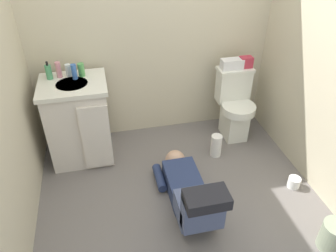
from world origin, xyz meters
TOP-DOWN VIEW (x-y plane):
  - ground_plane at (0.00, 0.00)m, footprint 2.90×3.14m
  - wall_back at (0.00, 1.11)m, footprint 2.56×0.08m
  - toilet at (0.80, 0.76)m, footprint 0.36×0.46m
  - vanity_cabinet at (-0.80, 0.74)m, footprint 0.60×0.53m
  - faucet at (-0.80, 0.89)m, footprint 0.02×0.02m
  - person_plumber at (0.05, -0.16)m, footprint 0.39×1.06m
  - tissue_box at (0.76, 0.85)m, footprint 0.22×0.11m
  - toiletry_bag at (0.91, 0.85)m, footprint 0.12×0.09m
  - soap_dispenser at (-0.99, 0.87)m, footprint 0.06×0.06m
  - bottle_pink at (-0.91, 0.89)m, footprint 0.05×0.05m
  - bottle_clear at (-0.82, 0.89)m, footprint 0.05×0.05m
  - bottle_blue at (-0.77, 0.82)m, footprint 0.05×0.05m
  - bottle_green at (-0.71, 0.86)m, footprint 0.06×0.06m
  - trash_can at (0.98, -0.77)m, footprint 0.20×0.20m
  - paper_towel_roll at (0.50, 0.44)m, footprint 0.11×0.11m
  - toilet_paper_roll at (1.04, -0.14)m, footprint 0.11×0.11m

SIDE VIEW (x-z plane):
  - ground_plane at x=0.00m, z-range -0.04..0.00m
  - toilet_paper_roll at x=1.04m, z-range 0.00..0.10m
  - trash_can at x=0.98m, z-range 0.00..0.23m
  - paper_towel_roll at x=0.50m, z-range 0.00..0.24m
  - person_plumber at x=0.05m, z-range -0.08..0.44m
  - toilet at x=0.80m, z-range -0.01..0.74m
  - vanity_cabinet at x=-0.80m, z-range 0.01..0.83m
  - tissue_box at x=0.76m, z-range 0.75..0.85m
  - toiletry_bag at x=0.91m, z-range 0.75..0.86m
  - faucet at x=-0.80m, z-range 0.82..0.92m
  - bottle_clear at x=-0.82m, z-range 0.82..0.93m
  - bottle_green at x=-0.71m, z-range 0.82..0.94m
  - soap_dispenser at x=-0.99m, z-range 0.80..0.97m
  - bottle_blue at x=-0.77m, z-range 0.82..0.96m
  - bottle_pink at x=-0.91m, z-range 0.82..0.96m
  - wall_back at x=0.00m, z-range 0.00..2.40m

